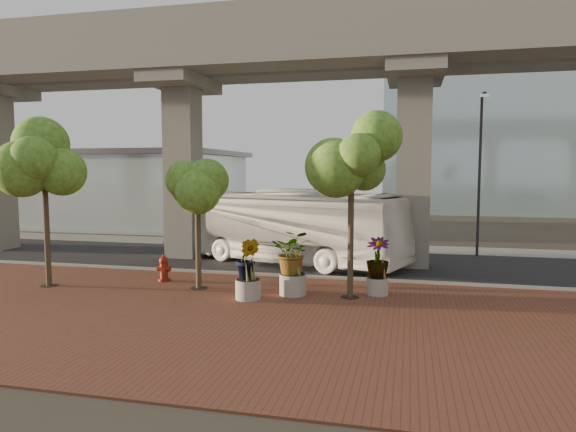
# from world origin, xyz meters

# --- Properties ---
(ground) EXTENTS (160.00, 160.00, 0.00)m
(ground) POSITION_xyz_m (0.00, 0.00, 0.00)
(ground) COLOR #353026
(ground) RESTS_ON ground
(brick_plaza) EXTENTS (70.00, 13.00, 0.06)m
(brick_plaza) POSITION_xyz_m (0.00, -8.00, 0.03)
(brick_plaza) COLOR brown
(brick_plaza) RESTS_ON ground
(asphalt_road) EXTENTS (90.00, 8.00, 0.04)m
(asphalt_road) POSITION_xyz_m (0.00, 2.00, 0.02)
(asphalt_road) COLOR black
(asphalt_road) RESTS_ON ground
(curb_strip) EXTENTS (70.00, 0.25, 0.16)m
(curb_strip) POSITION_xyz_m (0.00, -2.00, 0.08)
(curb_strip) COLOR gray
(curb_strip) RESTS_ON ground
(far_sidewalk) EXTENTS (90.00, 3.00, 0.06)m
(far_sidewalk) POSITION_xyz_m (0.00, 7.50, 0.03)
(far_sidewalk) COLOR gray
(far_sidewalk) RESTS_ON ground
(transit_viaduct) EXTENTS (72.00, 5.60, 12.40)m
(transit_viaduct) POSITION_xyz_m (0.00, 2.00, 7.29)
(transit_viaduct) COLOR gray
(transit_viaduct) RESTS_ON ground
(station_pavilion) EXTENTS (23.00, 13.00, 6.30)m
(station_pavilion) POSITION_xyz_m (-20.00, 16.00, 3.22)
(station_pavilion) COLOR silver
(station_pavilion) RESTS_ON ground
(transit_bus) EXTENTS (13.63, 7.42, 3.72)m
(transit_bus) POSITION_xyz_m (-0.62, 1.58, 1.86)
(transit_bus) COLOR white
(transit_bus) RESTS_ON ground
(fire_hydrant) EXTENTS (0.56, 0.50, 1.11)m
(fire_hydrant) POSITION_xyz_m (-4.14, -4.06, 0.59)
(fire_hydrant) COLOR maroon
(fire_hydrant) RESTS_ON ground
(planter_front) EXTENTS (2.23, 2.23, 2.45)m
(planter_front) POSITION_xyz_m (1.66, -5.12, 1.55)
(planter_front) COLOR #9C988D
(planter_front) RESTS_ON ground
(planter_right) EXTENTS (2.03, 2.03, 2.16)m
(planter_right) POSITION_xyz_m (4.73, -4.37, 1.37)
(planter_right) COLOR #A09A90
(planter_right) RESTS_ON ground
(planter_left) EXTENTS (2.03, 2.03, 2.24)m
(planter_left) POSITION_xyz_m (0.23, -6.13, 1.42)
(planter_left) COLOR gray
(planter_left) RESTS_ON ground
(street_tree_far_west) EXTENTS (3.40, 3.40, 6.49)m
(street_tree_far_west) POSITION_xyz_m (-8.27, -5.95, 4.97)
(street_tree_far_west) COLOR #4B3D2A
(street_tree_far_west) RESTS_ON ground
(street_tree_near_west) EXTENTS (2.98, 2.98, 5.30)m
(street_tree_near_west) POSITION_xyz_m (-2.20, -4.93, 3.98)
(street_tree_near_west) COLOR #4B3D2A
(street_tree_near_west) RESTS_ON ground
(street_tree_near_east) EXTENTS (3.44, 3.44, 6.75)m
(street_tree_near_east) POSITION_xyz_m (3.80, -5.05, 5.21)
(street_tree_near_east) COLOR #4B3D2A
(street_tree_near_east) RESTS_ON ground
(streetlamp_west) EXTENTS (0.45, 1.31, 9.02)m
(streetlamp_west) POSITION_xyz_m (-8.37, 5.49, 5.26)
(streetlamp_west) COLOR #2E2E33
(streetlamp_west) RESTS_ON ground
(streetlamp_east) EXTENTS (0.43, 1.26, 8.68)m
(streetlamp_east) POSITION_xyz_m (9.50, 5.73, 5.07)
(streetlamp_east) COLOR #29282D
(streetlamp_east) RESTS_ON ground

